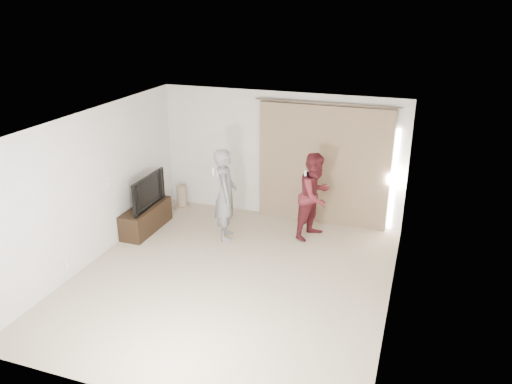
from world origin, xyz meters
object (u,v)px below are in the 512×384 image
tv_console (146,218)px  person_woman (315,196)px  person_man (226,195)px  tv (144,191)px

tv_console → person_woman: bearing=14.2°
tv_console → person_man: size_ratio=0.73×
tv → person_man: person_man is taller
person_man → tv: bearing=-173.0°
tv → person_woman: size_ratio=0.67×
tv_console → tv: tv is taller
tv_console → tv: bearing=0.0°
tv → person_man: (1.62, 0.20, 0.06)m
person_man → person_woman: (1.56, 0.61, -0.05)m
tv_console → person_man: person_man is taller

